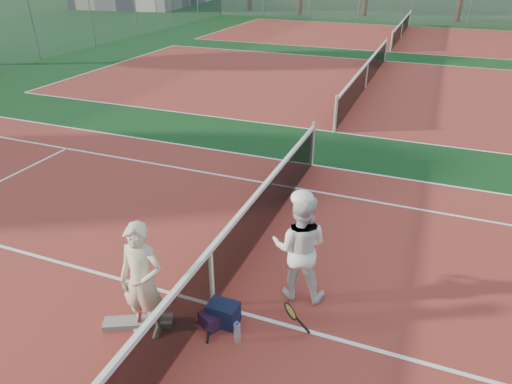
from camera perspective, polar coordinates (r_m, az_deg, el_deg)
ground at (r=6.98m, az=-5.38°, el=-13.90°), size 130.00×130.00×0.00m
court_main at (r=6.98m, az=-5.38°, el=-13.88°), size 23.77×10.97×0.01m
court_far_a at (r=18.86m, az=13.51°, el=12.59°), size 23.77×10.97×0.01m
court_far_b at (r=32.05m, az=17.64°, el=17.98°), size 23.77×10.97×0.01m
net_main at (r=6.66m, az=-5.58°, el=-10.60°), size 0.10×10.98×1.02m
net_far_a at (r=18.75m, az=13.68°, el=14.08°), size 0.10×10.98×1.02m
net_far_b at (r=31.98m, az=17.77°, el=18.87°), size 0.10×10.98×1.02m
fence_back at (r=38.83m, az=19.06°, el=21.49°), size 32.00×0.06×3.00m
player_a at (r=6.19m, az=-14.04°, el=-10.81°), size 0.64×0.44×1.70m
player_b at (r=6.67m, az=5.49°, el=-6.91°), size 0.91×0.76×1.70m
racket_red at (r=6.61m, az=-13.91°, el=-14.17°), size 0.28×0.32×0.59m
racket_black_held at (r=6.38m, az=4.28°, el=-15.57°), size 0.45×0.39×0.51m
racket_spare at (r=6.72m, az=-5.61°, el=-15.17°), size 0.45×0.65×0.12m
sports_bag_navy at (r=6.59m, az=-4.10°, el=-14.89°), size 0.42×0.29×0.33m
sports_bag_purple at (r=6.58m, az=-5.84°, el=-15.73°), size 0.34×0.30×0.23m
net_cover_canvas at (r=6.81m, az=-14.47°, el=-15.53°), size 0.95×0.62×0.10m
water_bottle at (r=6.33m, az=-2.35°, el=-17.18°), size 0.09×0.09×0.30m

